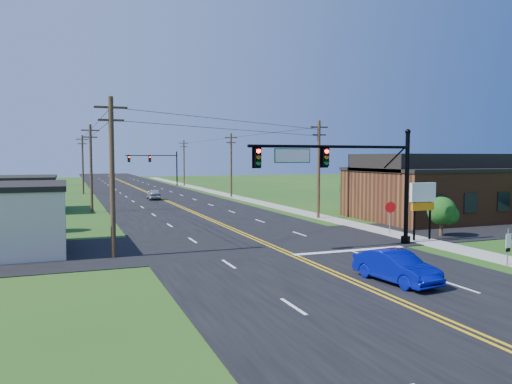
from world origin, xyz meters
name	(u,v)px	position (x,y,z in m)	size (l,w,h in m)	color
ground	(356,285)	(0.00, 0.00, 0.00)	(260.00, 260.00, 0.00)	#174614
road_main	(159,198)	(0.00, 50.00, 0.02)	(16.00, 220.00, 0.04)	black
road_cross	(258,242)	(0.00, 12.00, 0.02)	(70.00, 10.00, 0.04)	black
sidewalk	(256,202)	(10.50, 40.00, 0.04)	(2.00, 160.00, 0.08)	gray
signal_mast_main	(347,172)	(4.34, 8.00, 4.75)	(11.30, 0.60, 7.48)	black
signal_mast_far	(155,163)	(4.44, 80.00, 4.55)	(10.98, 0.60, 7.48)	black
brick_building	(438,193)	(20.00, 18.00, 2.35)	(14.20, 11.20, 4.70)	brown
utility_pole_left_a	(112,174)	(-9.50, 10.00, 4.72)	(1.80, 0.28, 9.00)	#3D251C
utility_pole_left_b	(91,166)	(-9.50, 35.00, 4.72)	(1.80, 0.28, 9.00)	#3D251C
utility_pole_left_c	(83,163)	(-9.50, 62.00, 4.72)	(1.80, 0.28, 9.00)	#3D251C
utility_pole_right_a	(319,167)	(9.80, 22.00, 4.72)	(1.80, 0.28, 9.00)	#3D251C
utility_pole_right_b	(231,164)	(9.80, 48.00, 4.72)	(1.80, 0.28, 9.00)	#3D251C
utility_pole_right_c	(184,162)	(9.80, 78.00, 4.72)	(1.80, 0.28, 9.00)	#3D251C
tree_right_back	(353,187)	(16.00, 26.00, 2.60)	(3.00, 3.00, 4.10)	#3D251C
shrub_corner	(441,211)	(13.00, 9.50, 1.85)	(2.00, 2.00, 2.86)	#3D251C
tree_left	(37,204)	(-14.00, 22.00, 2.16)	(2.40, 2.40, 3.37)	#3D251C
blue_car	(396,268)	(1.86, -0.34, 0.71)	(1.51, 4.32, 1.42)	#070F97
distant_car	(154,194)	(-1.03, 47.92, 0.71)	(1.68, 4.17, 1.42)	#A2A2A7
route_sign	(508,244)	(9.50, 0.56, 1.14)	(0.48, 0.15, 1.96)	slate
stop_sign	(390,211)	(10.45, 11.98, 1.72)	(0.83, 0.29, 2.39)	slate
pylon_sign	(423,198)	(10.50, 8.49, 2.89)	(1.93, 0.30, 3.95)	black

